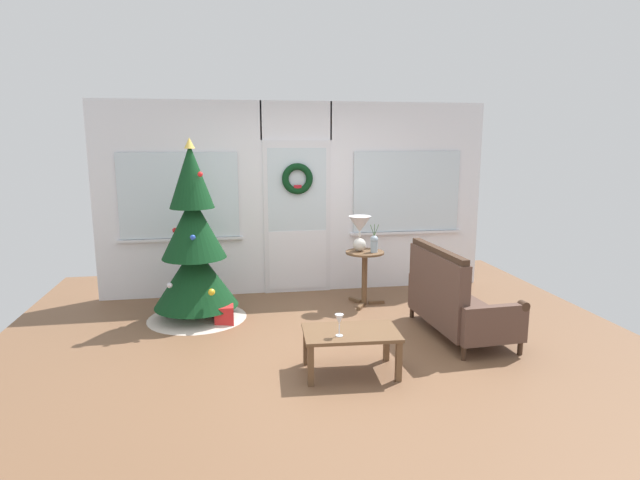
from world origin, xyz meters
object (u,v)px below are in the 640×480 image
(table_lamp, at_px, (360,229))
(gift_box, at_px, (224,315))
(settee_sofa, at_px, (453,301))
(coffee_table, at_px, (351,337))
(flower_vase, at_px, (374,243))
(christmas_tree, at_px, (194,253))
(wine_glass, at_px, (339,320))
(side_table, at_px, (365,267))

(table_lamp, distance_m, gift_box, 1.95)
(settee_sofa, bearing_deg, coffee_table, -151.13)
(flower_vase, bearing_deg, christmas_tree, -177.34)
(flower_vase, distance_m, gift_box, 2.00)
(settee_sofa, xyz_separation_m, wine_glass, (-1.40, -0.80, 0.16))
(table_lamp, bearing_deg, gift_box, -164.48)
(christmas_tree, height_order, coffee_table, christmas_tree)
(side_table, xyz_separation_m, gift_box, (-1.74, -0.43, -0.38))
(coffee_table, xyz_separation_m, wine_glass, (-0.13, -0.10, 0.20))
(flower_vase, height_order, coffee_table, flower_vase)
(wine_glass, bearing_deg, settee_sofa, 29.72)
(flower_vase, distance_m, coffee_table, 2.02)
(side_table, distance_m, wine_glass, 2.12)
(christmas_tree, xyz_separation_m, flower_vase, (2.16, 0.10, 0.02))
(side_table, bearing_deg, settee_sofa, -61.12)
(settee_sofa, xyz_separation_m, flower_vase, (-0.56, 1.13, 0.43))
(side_table, height_order, gift_box, side_table)
(settee_sofa, relative_size, side_table, 2.04)
(coffee_table, height_order, wine_glass, wine_glass)
(settee_sofa, bearing_deg, flower_vase, 116.21)
(gift_box, bearing_deg, settee_sofa, -17.60)
(side_table, distance_m, gift_box, 1.83)
(settee_sofa, relative_size, wine_glass, 7.18)
(table_lamp, xyz_separation_m, flower_vase, (0.16, -0.10, -0.17))
(coffee_table, bearing_deg, flower_vase, 68.55)
(wine_glass, bearing_deg, coffee_table, 37.43)
(coffee_table, bearing_deg, side_table, 71.86)
(side_table, xyz_separation_m, coffee_table, (-0.62, -1.89, -0.16))
(table_lamp, relative_size, coffee_table, 0.51)
(side_table, relative_size, flower_vase, 1.96)
(flower_vase, bearing_deg, wine_glass, -113.70)
(settee_sofa, distance_m, wine_glass, 1.62)
(coffee_table, distance_m, gift_box, 1.86)
(coffee_table, relative_size, wine_glass, 4.46)
(settee_sofa, distance_m, gift_box, 2.53)
(christmas_tree, xyz_separation_m, gift_box, (0.31, -0.27, -0.67))
(table_lamp, relative_size, flower_vase, 1.26)
(christmas_tree, distance_m, gift_box, 0.79)
(table_lamp, xyz_separation_m, coffee_table, (-0.56, -1.93, -0.64))
(coffee_table, xyz_separation_m, gift_box, (-1.12, 1.46, -0.23))
(side_table, xyz_separation_m, table_lamp, (-0.06, 0.04, 0.48))
(table_lamp, bearing_deg, settee_sofa, -59.78)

